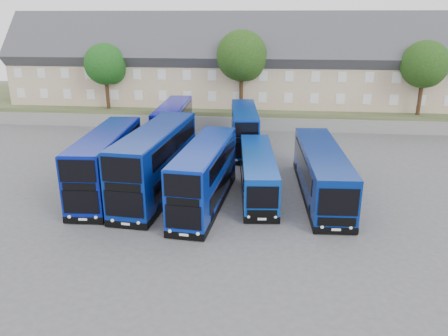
# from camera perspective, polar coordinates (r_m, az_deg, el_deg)

# --- Properties ---
(ground) EXTENTS (120.00, 120.00, 0.00)m
(ground) POSITION_cam_1_polar(r_m,az_deg,el_deg) (28.86, -5.22, -6.56)
(ground) COLOR #4D4D52
(ground) RESTS_ON ground
(retaining_wall) EXTENTS (70.00, 0.40, 1.50)m
(retaining_wall) POSITION_cam_1_polar(r_m,az_deg,el_deg) (51.12, -0.15, 5.88)
(retaining_wall) COLOR slate
(retaining_wall) RESTS_ON ground
(earth_bank) EXTENTS (80.00, 20.00, 2.00)m
(earth_bank) POSITION_cam_1_polar(r_m,az_deg,el_deg) (60.81, 0.85, 8.26)
(earth_bank) COLOR #444D2B
(earth_bank) RESTS_ON ground
(terrace_row) EXTENTS (66.00, 10.40, 11.20)m
(terrace_row) POSITION_cam_1_polar(r_m,az_deg,el_deg) (55.80, 6.82, 12.96)
(terrace_row) COLOR tan
(terrace_row) RESTS_ON earth_bank
(dd_front_left) EXTENTS (3.19, 11.42, 4.49)m
(dd_front_left) POSITION_cam_1_polar(r_m,az_deg,el_deg) (33.34, -15.02, 0.53)
(dd_front_left) COLOR #07178A
(dd_front_left) RESTS_ON ground
(dd_front_mid) EXTENTS (3.82, 12.41, 4.86)m
(dd_front_mid) POSITION_cam_1_polar(r_m,az_deg,el_deg) (32.26, -8.84, 0.69)
(dd_front_mid) COLOR navy
(dd_front_mid) RESTS_ON ground
(dd_front_right) EXTENTS (3.44, 10.97, 4.29)m
(dd_front_right) POSITION_cam_1_polar(r_m,az_deg,el_deg) (29.99, -2.54, -1.11)
(dd_front_right) COLOR #082597
(dd_front_right) RESTS_ON ground
(dd_rear_left) EXTENTS (2.78, 10.68, 4.21)m
(dd_rear_left) POSITION_cam_1_polar(r_m,az_deg,el_deg) (44.49, -6.63, 5.48)
(dd_rear_left) COLOR #080D99
(dd_rear_left) RESTS_ON ground
(dd_rear_right) EXTENTS (3.35, 10.47, 4.09)m
(dd_rear_right) POSITION_cam_1_polar(r_m,az_deg,el_deg) (42.89, 2.65, 4.99)
(dd_rear_right) COLOR #0931A6
(dd_rear_right) RESTS_ON ground
(coach_east_a) EXTENTS (3.26, 11.18, 3.01)m
(coach_east_a) POSITION_cam_1_polar(r_m,az_deg,el_deg) (32.45, 4.40, -0.73)
(coach_east_a) COLOR #0837A4
(coach_east_a) RESTS_ON ground
(coach_east_b) EXTENTS (3.29, 12.93, 3.51)m
(coach_east_b) POSITION_cam_1_polar(r_m,az_deg,el_deg) (32.53, 12.59, -0.65)
(coach_east_b) COLOR navy
(coach_east_b) RESTS_ON ground
(tree_west) EXTENTS (4.80, 4.80, 7.65)m
(tree_west) POSITION_cam_1_polar(r_m,az_deg,el_deg) (54.34, -15.09, 12.78)
(tree_west) COLOR #382314
(tree_west) RESTS_ON earth_bank
(tree_mid) EXTENTS (5.76, 5.76, 9.18)m
(tree_mid) POSITION_cam_1_polar(r_m,az_deg,el_deg) (51.36, 2.49, 14.20)
(tree_mid) COLOR #382314
(tree_mid) RESTS_ON earth_bank
(tree_east) EXTENTS (5.12, 5.12, 8.16)m
(tree_east) POSITION_cam_1_polar(r_m,az_deg,el_deg) (53.57, 24.83, 11.98)
(tree_east) COLOR #382314
(tree_east) RESTS_ON earth_bank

